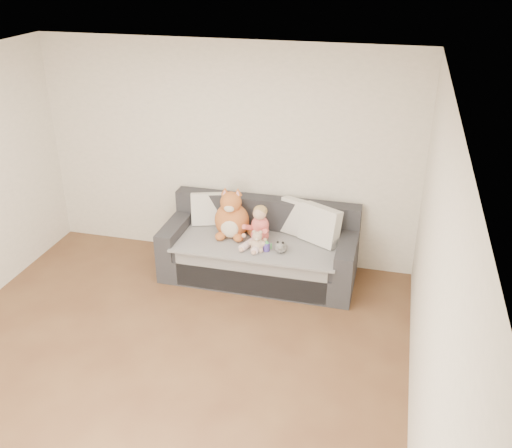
{
  "coord_description": "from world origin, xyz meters",
  "views": [
    {
      "loc": [
        1.91,
        -3.55,
        3.5
      ],
      "look_at": [
        0.52,
        1.87,
        0.75
      ],
      "focal_mm": 40.0,
      "sensor_mm": 36.0,
      "label": 1
    }
  ],
  "objects_px": {
    "plush_cat": "(232,218)",
    "toddler": "(259,228)",
    "teddy_bear": "(257,242)",
    "sofa": "(260,251)",
    "sippy_cup": "(267,246)"
  },
  "relations": [
    {
      "from": "teddy_bear",
      "to": "sippy_cup",
      "type": "relative_size",
      "value": 1.91
    },
    {
      "from": "plush_cat",
      "to": "teddy_bear",
      "type": "xyz_separation_m",
      "value": [
        0.37,
        -0.28,
        -0.12
      ]
    },
    {
      "from": "plush_cat",
      "to": "teddy_bear",
      "type": "bearing_deg",
      "value": -42.17
    },
    {
      "from": "sofa",
      "to": "toddler",
      "type": "xyz_separation_m",
      "value": [
        0.01,
        -0.09,
        0.35
      ]
    },
    {
      "from": "teddy_bear",
      "to": "sippy_cup",
      "type": "distance_m",
      "value": 0.11
    },
    {
      "from": "teddy_bear",
      "to": "plush_cat",
      "type": "bearing_deg",
      "value": 135.84
    },
    {
      "from": "sofa",
      "to": "teddy_bear",
      "type": "distance_m",
      "value": 0.38
    },
    {
      "from": "sofa",
      "to": "plush_cat",
      "type": "bearing_deg",
      "value": 179.61
    },
    {
      "from": "plush_cat",
      "to": "sippy_cup",
      "type": "height_order",
      "value": "plush_cat"
    },
    {
      "from": "toddler",
      "to": "teddy_bear",
      "type": "bearing_deg",
      "value": -69.65
    },
    {
      "from": "teddy_bear",
      "to": "sippy_cup",
      "type": "bearing_deg",
      "value": -1.12
    },
    {
      "from": "teddy_bear",
      "to": "sofa",
      "type": "bearing_deg",
      "value": 90.19
    },
    {
      "from": "plush_cat",
      "to": "toddler",
      "type": "bearing_deg",
      "value": -20.93
    },
    {
      "from": "plush_cat",
      "to": "teddy_bear",
      "type": "relative_size",
      "value": 2.48
    },
    {
      "from": "sippy_cup",
      "to": "sofa",
      "type": "bearing_deg",
      "value": 117.46
    }
  ]
}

